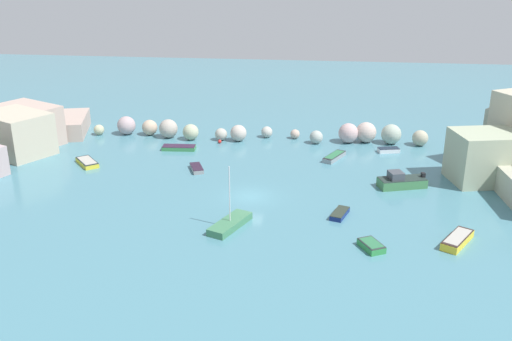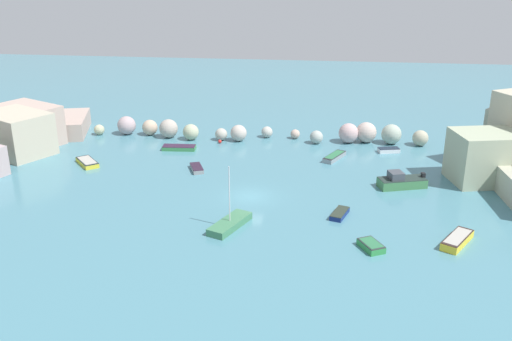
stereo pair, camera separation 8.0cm
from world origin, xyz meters
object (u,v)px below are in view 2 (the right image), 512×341
object	(u,v)px
channel_buoy	(220,141)
moored_boat_8	(230,224)
moored_boat_7	(197,168)
moored_boat_1	(334,157)
moored_boat_5	(340,214)
moored_boat_4	(401,182)
moored_boat_9	(457,240)
moored_boat_6	(179,148)
moored_boat_2	(87,162)
moored_boat_3	(389,150)
moored_boat_0	(371,246)

from	to	relation	value
channel_buoy	moored_boat_8	distance (m)	24.34
moored_boat_7	channel_buoy	bearing A→B (deg)	-26.69
channel_buoy	moored_boat_1	xyz separation A→B (m)	(14.44, -4.36, 0.08)
moored_boat_1	moored_boat_5	xyz separation A→B (m)	(0.43, -15.87, -0.06)
moored_boat_4	moored_boat_9	size ratio (longest dim) A/B	1.22
moored_boat_7	moored_boat_9	xyz separation A→B (m)	(25.22, -14.41, 0.12)
moored_boat_6	moored_boat_7	xyz separation A→B (m)	(3.76, -6.89, -0.01)
moored_boat_2	moored_boat_4	world-z (taller)	moored_boat_4
moored_boat_3	moored_boat_7	world-z (taller)	moored_boat_3
moored_boat_5	moored_boat_8	xyz separation A→B (m)	(-9.60, -3.53, 0.11)
moored_boat_1	moored_boat_7	distance (m)	16.24
moored_boat_3	moored_boat_4	xyz separation A→B (m)	(0.23, -11.31, 0.34)
channel_buoy	moored_boat_6	world-z (taller)	moored_boat_6
moored_boat_2	moored_boat_8	size ratio (longest dim) A/B	0.68
moored_boat_5	moored_boat_4	bearing A→B (deg)	159.46
moored_boat_4	moored_boat_2	bearing A→B (deg)	-21.72
moored_boat_3	moored_boat_8	bearing A→B (deg)	41.50
moored_boat_2	moored_boat_4	xyz separation A→B (m)	(34.80, -2.57, 0.33)
moored_boat_4	moored_boat_7	bearing A→B (deg)	-23.32
moored_boat_3	moored_boat_8	world-z (taller)	moored_boat_8
moored_boat_4	moored_boat_7	world-z (taller)	moored_boat_4
moored_boat_6	moored_boat_5	bearing A→B (deg)	135.37
moored_boat_5	moored_boat_1	bearing A→B (deg)	-160.21
moored_boat_3	moored_boat_0	bearing A→B (deg)	67.93
moored_boat_7	moored_boat_9	world-z (taller)	moored_boat_9
moored_boat_1	moored_boat_8	distance (m)	21.45
channel_buoy	moored_boat_9	bearing A→B (deg)	-45.04
moored_boat_0	moored_boat_1	distance (m)	22.13
moored_boat_2	moored_boat_0	bearing A→B (deg)	-158.66
moored_boat_1	moored_boat_5	bearing A→B (deg)	-152.54
moored_boat_7	moored_boat_4	bearing A→B (deg)	-118.27
moored_boat_0	moored_boat_7	distance (m)	24.30
moored_boat_3	moored_boat_5	size ratio (longest dim) A/B	0.91
moored_boat_8	moored_boat_9	xyz separation A→B (m)	(19.19, -0.74, 0.02)
moored_boat_1	moored_boat_9	distance (m)	22.49
channel_buoy	moored_boat_0	world-z (taller)	moored_boat_0
moored_boat_2	moored_boat_8	xyz separation A→B (m)	(18.86, -14.00, 0.06)
moored_boat_0	moored_boat_5	distance (m)	6.56
moored_boat_1	moored_boat_2	bearing A→B (deg)	126.80
moored_boat_7	moored_boat_8	xyz separation A→B (m)	(6.03, -13.67, 0.10)
channel_buoy	moored_boat_6	distance (m)	5.53
moored_boat_6	moored_boat_0	bearing A→B (deg)	130.06
channel_buoy	moored_boat_8	bearing A→B (deg)	-77.47
moored_boat_6	moored_boat_9	size ratio (longest dim) A/B	0.97
moored_boat_5	moored_boat_7	xyz separation A→B (m)	(-15.63, 10.14, 0.01)
moored_boat_0	moored_boat_9	distance (m)	7.35
moored_boat_4	moored_boat_3	bearing A→B (deg)	-106.31
moored_boat_8	moored_boat_9	bearing A→B (deg)	110.57
moored_boat_3	moored_boat_7	size ratio (longest dim) A/B	0.88
channel_buoy	moored_boat_5	bearing A→B (deg)	-53.67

